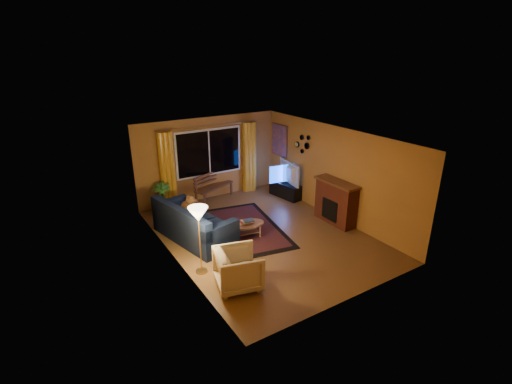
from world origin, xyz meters
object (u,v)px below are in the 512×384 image
tv_console (285,190)px  coffee_table (245,230)px  bench (214,193)px  armchair (238,267)px  floor_lamp (200,241)px  sofa (194,221)px

tv_console → coffee_table: bearing=-154.8°
bench → tv_console: tv_console is taller
armchair → floor_lamp: 0.99m
armchair → coffee_table: armchair is taller
floor_lamp → coffee_table: size_ratio=1.50×
sofa → armchair: bearing=-103.4°
armchair → coffee_table: bearing=-19.3°
floor_lamp → tv_console: (3.97, 2.47, -0.50)m
sofa → coffee_table: (1.09, -0.58, -0.28)m
bench → floor_lamp: 4.03m
coffee_table → sofa: bearing=151.8°
bench → armchair: 4.59m
sofa → coffee_table: size_ratio=2.31×
bench → armchair: bearing=-133.6°
armchair → coffee_table: 2.06m
floor_lamp → tv_console: floor_lamp is taller
floor_lamp → coffee_table: floor_lamp is taller
sofa → tv_console: bearing=4.4°
bench → sofa: bearing=-150.5°
sofa → coffee_table: bearing=-40.2°
bench → tv_console: 2.21m
bench → sofa: 2.54m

